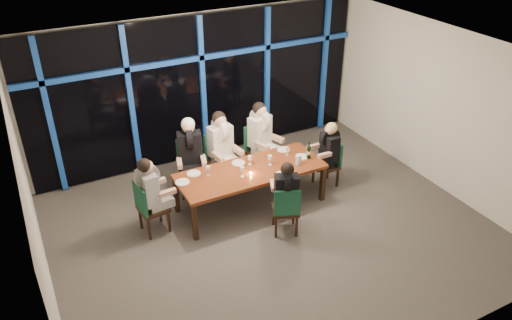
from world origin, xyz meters
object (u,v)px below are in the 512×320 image
(diner_far_left, at_px, (190,146))
(diner_far_mid, at_px, (221,139))
(water_pitcher, at_px, (298,160))
(chair_near_mid, at_px, (286,208))
(dining_table, at_px, (251,173))
(diner_end_right, at_px, (328,145))
(chair_end_right, at_px, (330,161))
(chair_far_left, at_px, (191,164))
(diner_far_right, at_px, (261,129))
(diner_near_mid, at_px, (286,187))
(chair_far_right, at_px, (258,147))
(chair_end_left, at_px, (148,206))
(diner_end_left, at_px, (150,185))
(wine_bottle, at_px, (309,152))
(chair_far_mid, at_px, (220,157))

(diner_far_left, bearing_deg, diner_far_mid, 14.69)
(diner_far_left, relative_size, water_pitcher, 5.59)
(chair_near_mid, height_order, water_pitcher, water_pitcher)
(dining_table, relative_size, diner_end_right, 2.99)
(chair_end_right, bearing_deg, chair_far_left, -111.53)
(diner_far_right, distance_m, diner_near_mid, 1.88)
(diner_far_mid, height_order, diner_end_right, diner_far_mid)
(chair_end_right, distance_m, diner_end_right, 0.36)
(dining_table, height_order, diner_far_left, diner_far_left)
(diner_far_mid, bearing_deg, chair_far_right, -0.15)
(chair_far_right, height_order, water_pitcher, chair_far_right)
(diner_far_mid, bearing_deg, chair_end_left, -162.67)
(chair_near_mid, height_order, diner_far_mid, diner_far_mid)
(chair_far_right, distance_m, chair_end_right, 1.43)
(diner_end_left, distance_m, wine_bottle, 2.88)
(chair_far_left, distance_m, wine_bottle, 2.18)
(diner_far_mid, distance_m, water_pitcher, 1.48)
(diner_near_mid, relative_size, wine_bottle, 2.74)
(diner_far_left, xyz_separation_m, diner_end_left, (-0.98, -0.78, -0.08))
(dining_table, bearing_deg, chair_end_right, -1.26)
(diner_end_left, bearing_deg, wine_bottle, -100.99)
(chair_far_left, height_order, chair_end_right, chair_far_left)
(diner_end_right, bearing_deg, chair_end_left, -91.20)
(diner_near_mid, bearing_deg, diner_end_left, -4.82)
(chair_far_left, distance_m, diner_end_left, 1.37)
(chair_far_right, distance_m, diner_end_left, 2.58)
(chair_end_right, xyz_separation_m, chair_near_mid, (-1.53, -0.96, 0.02))
(dining_table, xyz_separation_m, chair_far_mid, (-0.18, 0.95, -0.10))
(chair_far_left, distance_m, diner_end_right, 2.56)
(diner_far_right, height_order, diner_end_right, diner_far_right)
(diner_end_right, bearing_deg, wine_bottle, -79.40)
(chair_end_left, relative_size, chair_near_mid, 1.04)
(chair_near_mid, bearing_deg, diner_far_right, -83.09)
(water_pitcher, bearing_deg, chair_near_mid, -119.83)
(chair_far_right, distance_m, diner_far_left, 1.49)
(diner_far_left, bearing_deg, chair_end_left, -127.68)
(water_pitcher, bearing_deg, chair_far_left, 155.39)
(chair_end_right, distance_m, water_pitcher, 0.92)
(diner_far_left, relative_size, diner_end_right, 1.16)
(chair_far_mid, xyz_separation_m, water_pitcher, (1.01, -1.17, 0.26))
(chair_near_mid, bearing_deg, diner_end_left, -6.86)
(chair_near_mid, xyz_separation_m, water_pitcher, (0.69, 0.78, 0.33))
(chair_far_right, height_order, diner_end_right, diner_end_right)
(chair_far_left, xyz_separation_m, diner_far_right, (1.43, -0.07, 0.41))
(chair_end_left, height_order, chair_end_right, chair_end_left)
(chair_end_left, height_order, wine_bottle, wine_bottle)
(dining_table, xyz_separation_m, chair_near_mid, (0.14, -0.99, -0.17))
(chair_far_mid, relative_size, diner_far_left, 1.03)
(diner_far_left, bearing_deg, water_pitcher, -18.37)
(chair_far_right, xyz_separation_m, chair_end_right, (1.02, -1.01, -0.08))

